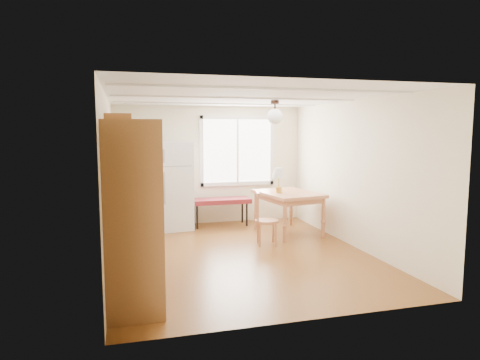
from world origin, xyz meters
name	(u,v)px	position (x,y,z in m)	size (l,w,h in m)	color
room_shell	(241,177)	(0.00, 0.00, 1.25)	(4.60, 5.60, 2.62)	#572F12
kitchen_run	(130,216)	(-1.72, -0.63, 0.84)	(0.65, 3.40, 2.20)	brown
window_unit	(237,151)	(0.60, 2.47, 1.55)	(1.64, 0.05, 1.51)	white
pendant_light	(275,116)	(0.70, 0.40, 2.24)	(0.26, 0.26, 0.40)	black
refrigerator	(172,186)	(-0.86, 2.12, 0.88)	(0.81, 0.81, 1.77)	silver
bench	(220,202)	(0.14, 2.13, 0.51)	(1.25, 0.46, 0.57)	maroon
dining_table	(288,197)	(1.27, 1.16, 0.70)	(1.16, 1.42, 0.80)	#A86540
chair	(262,215)	(0.51, 0.48, 0.53)	(0.43, 0.42, 0.92)	#A86540
table_lamp	(279,175)	(1.06, 1.14, 1.15)	(0.27, 0.27, 0.48)	gold
coffee_maker	(130,205)	(-1.72, -0.88, 1.04)	(0.24, 0.28, 0.37)	black
kettle	(127,203)	(-1.75, -0.40, 0.99)	(0.11, 0.11, 0.22)	red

